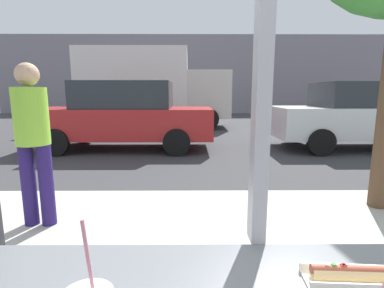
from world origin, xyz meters
TOP-DOWN VIEW (x-y plane):
  - ground_plane at (0.00, 8.00)m, footprint 60.00×60.00m
  - sidewalk_strip at (0.00, 1.60)m, footprint 16.00×2.80m
  - building_facade_far at (0.00, 20.96)m, footprint 28.00×1.20m
  - hotdog_tray_near at (0.21, -0.17)m, footprint 0.26×0.11m
  - parked_car_red at (-1.95, 6.67)m, footprint 4.55×1.97m
  - parked_car_white at (4.20, 6.67)m, footprint 4.38×2.01m
  - box_truck at (-1.89, 11.59)m, footprint 6.17×2.44m
  - pedestrian at (-1.79, 1.96)m, footprint 0.32×0.32m

SIDE VIEW (x-z plane):
  - ground_plane at x=0.00m, z-range 0.00..0.00m
  - sidewalk_strip at x=0.00m, z-range 0.00..0.11m
  - parked_car_white at x=4.20m, z-range 0.02..1.74m
  - parked_car_red at x=-1.95m, z-range 0.01..1.76m
  - hotdog_tray_near at x=0.21m, z-range 0.93..0.98m
  - pedestrian at x=-1.79m, z-range 0.22..1.85m
  - box_truck at x=-1.89m, z-range 0.10..3.34m
  - building_facade_far at x=0.00m, z-range 0.00..5.52m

